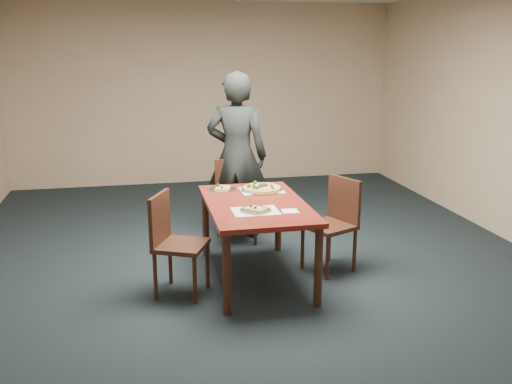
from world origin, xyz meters
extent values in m
plane|color=black|center=(0.00, 0.00, 0.00)|extent=(8.00, 8.00, 0.00)
plane|color=#C6AA89|center=(0.00, 4.00, 1.40)|extent=(6.00, 0.00, 6.00)
cube|color=#5E1912|center=(-0.03, -0.06, 0.73)|extent=(0.90, 1.50, 0.04)
cylinder|color=black|center=(-0.42, -0.75, 0.35)|extent=(0.07, 0.07, 0.70)
cylinder|color=black|center=(-0.42, 0.63, 0.35)|extent=(0.07, 0.07, 0.70)
cylinder|color=black|center=(0.36, -0.75, 0.35)|extent=(0.07, 0.07, 0.70)
cylinder|color=black|center=(0.36, 0.63, 0.35)|extent=(0.07, 0.07, 0.70)
cube|color=black|center=(-0.03, 1.03, 0.45)|extent=(0.42, 0.42, 0.04)
cylinder|color=black|center=(-0.21, 0.85, 0.21)|extent=(0.04, 0.04, 0.43)
cylinder|color=black|center=(-0.20, 1.21, 0.21)|extent=(0.04, 0.04, 0.43)
cylinder|color=black|center=(0.15, 0.84, 0.21)|extent=(0.04, 0.04, 0.43)
cylinder|color=black|center=(0.16, 1.20, 0.21)|extent=(0.04, 0.04, 0.43)
cube|color=black|center=(-0.02, 1.22, 0.69)|extent=(0.42, 0.04, 0.44)
cube|color=black|center=(-0.75, -0.25, 0.45)|extent=(0.56, 0.56, 0.04)
cylinder|color=black|center=(-0.66, -0.49, 0.21)|extent=(0.04, 0.04, 0.43)
cylinder|color=black|center=(-0.98, -0.34, 0.21)|extent=(0.04, 0.04, 0.43)
cylinder|color=black|center=(-0.51, -0.16, 0.21)|extent=(0.04, 0.04, 0.43)
cylinder|color=black|center=(-0.84, -0.01, 0.21)|extent=(0.04, 0.04, 0.43)
cube|color=black|center=(-0.92, -0.17, 0.69)|extent=(0.21, 0.40, 0.44)
cube|color=black|center=(0.71, 0.00, 0.45)|extent=(0.55, 0.55, 0.04)
cylinder|color=black|center=(0.47, 0.09, 0.21)|extent=(0.04, 0.04, 0.43)
cylinder|color=black|center=(0.80, 0.24, 0.21)|extent=(0.04, 0.04, 0.43)
cylinder|color=black|center=(0.62, -0.24, 0.21)|extent=(0.04, 0.04, 0.43)
cylinder|color=black|center=(0.95, -0.09, 0.21)|extent=(0.04, 0.04, 0.43)
cube|color=black|center=(0.88, 0.08, 0.69)|extent=(0.20, 0.40, 0.44)
imported|color=black|center=(0.02, 1.24, 0.94)|extent=(0.80, 0.66, 1.89)
cube|color=white|center=(0.12, 0.37, 0.75)|extent=(0.42, 0.32, 0.00)
cube|color=white|center=(-0.09, -0.33, 0.75)|extent=(0.40, 0.30, 0.00)
cylinder|color=silver|center=(0.12, 0.37, 0.76)|extent=(0.41, 0.41, 0.01)
cylinder|color=gold|center=(0.12, 0.37, 0.77)|extent=(0.37, 0.37, 0.02)
cylinder|color=#FFE085|center=(0.12, 0.37, 0.79)|extent=(0.33, 0.33, 0.01)
sphere|color=#143E13|center=(0.08, 0.49, 0.80)|extent=(0.04, 0.04, 0.04)
sphere|color=#143E13|center=(0.16, 0.36, 0.80)|extent=(0.04, 0.04, 0.04)
sphere|color=#143E13|center=(0.02, 0.30, 0.80)|extent=(0.03, 0.03, 0.03)
sphere|color=#143E13|center=(-0.01, 0.36, 0.80)|extent=(0.04, 0.04, 0.04)
sphere|color=#143E13|center=(0.20, 0.26, 0.80)|extent=(0.03, 0.03, 0.03)
sphere|color=#143E13|center=(0.21, 0.34, 0.80)|extent=(0.03, 0.03, 0.03)
sphere|color=#143E13|center=(0.10, 0.36, 0.80)|extent=(0.04, 0.04, 0.04)
sphere|color=#143E13|center=(0.04, 0.38, 0.80)|extent=(0.03, 0.03, 0.03)
sphere|color=#143E13|center=(0.12, 0.35, 0.80)|extent=(0.04, 0.04, 0.04)
sphere|color=#143E13|center=(0.05, 0.28, 0.80)|extent=(0.04, 0.04, 0.04)
sphere|color=#143E13|center=(0.12, 0.42, 0.80)|extent=(0.03, 0.03, 0.03)
sphere|color=#143E13|center=(0.11, 0.40, 0.80)|extent=(0.04, 0.04, 0.04)
sphere|color=#143E13|center=(0.08, 0.31, 0.80)|extent=(0.03, 0.03, 0.03)
sphere|color=#143E13|center=(0.15, 0.42, 0.80)|extent=(0.03, 0.03, 0.03)
cylinder|color=silver|center=(-0.09, -0.33, 0.76)|extent=(0.28, 0.28, 0.01)
cube|color=gold|center=(-0.09, -0.33, 0.77)|extent=(0.21, 0.21, 0.02)
cube|color=#FFE085|center=(-0.09, -0.33, 0.78)|extent=(0.17, 0.17, 0.01)
sphere|color=#143E13|center=(-0.13, -0.31, 0.79)|extent=(0.03, 0.03, 0.03)
sphere|color=#143E13|center=(-0.10, -0.36, 0.79)|extent=(0.03, 0.03, 0.03)
cylinder|color=silver|center=(-0.26, 0.47, 0.76)|extent=(0.28, 0.28, 0.01)
cube|color=gold|center=(-0.26, 0.47, 0.77)|extent=(0.18, 0.20, 0.02)
cube|color=#FFE085|center=(-0.26, 0.47, 0.78)|extent=(0.14, 0.17, 0.01)
sphere|color=#143E13|center=(-0.30, 0.50, 0.79)|extent=(0.03, 0.03, 0.03)
sphere|color=#143E13|center=(-0.27, 0.43, 0.79)|extent=(0.03, 0.03, 0.03)
cube|color=white|center=(0.20, -0.41, 0.75)|extent=(0.15, 0.15, 0.01)
camera|label=1|loc=(-1.08, -5.01, 2.17)|focal=40.00mm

